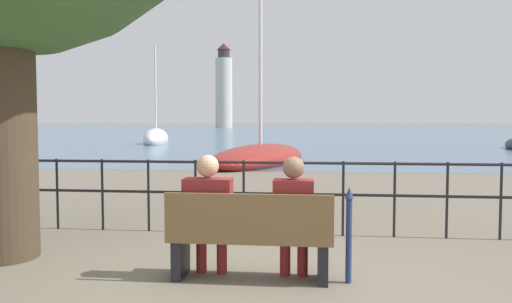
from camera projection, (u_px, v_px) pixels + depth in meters
ground_plane at (251, 279)px, 5.08m from camera, size 1000.00×1000.00×0.00m
harbor_water at (310, 127)px, 164.73m from camera, size 600.00×300.00×0.01m
park_bench at (250, 239)px, 4.99m from camera, size 1.66×0.45×0.90m
seated_person_left at (209, 210)px, 5.10m from camera, size 0.49×0.35×1.26m
seated_person_right at (294, 212)px, 5.00m from camera, size 0.40×0.35×1.25m
promenade_railing at (268, 186)px, 7.07m from camera, size 13.38×0.04×1.05m
closed_umbrella at (349, 230)px, 4.92m from camera, size 0.09×0.09×0.96m
sailboat_0 at (260, 157)px, 19.15m from camera, size 4.30×7.94×7.44m
sailboat_1 at (156, 139)px, 36.62m from camera, size 2.58×6.12×7.67m
harbor_lighthouse at (224, 88)px, 143.60m from camera, size 4.83×4.83×24.21m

